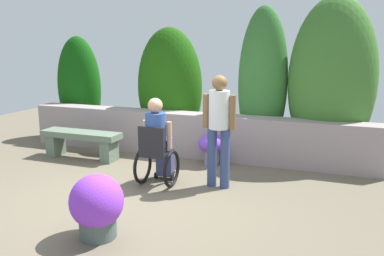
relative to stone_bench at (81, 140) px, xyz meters
The scene contains 8 objects.
ground_plane 2.30m from the stone_bench, 34.68° to the right, with size 13.68×13.68×0.00m, color #695F4C.
stone_retaining_wall 2.05m from the stone_bench, 24.48° to the left, with size 6.77×0.43×0.82m, color gray.
hedge_backdrop 2.94m from the stone_bench, 31.03° to the left, with size 6.67×1.11×2.91m.
stone_bench is the anchor object (origin of this frame).
person_in_wheelchair 2.08m from the stone_bench, 21.53° to the right, with size 0.53×0.66×1.33m.
person_standing_companion 2.93m from the stone_bench, 11.19° to the right, with size 0.49×0.30×1.66m.
flower_pot_purple_near 3.19m from the stone_bench, 51.34° to the right, with size 0.59×0.59×0.72m.
flower_pot_terracotta_by_wall 2.43m from the stone_bench, 10.49° to the left, with size 0.47×0.47×0.55m.
Camera 1 is at (2.45, -4.54, 2.09)m, focal length 36.22 mm.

